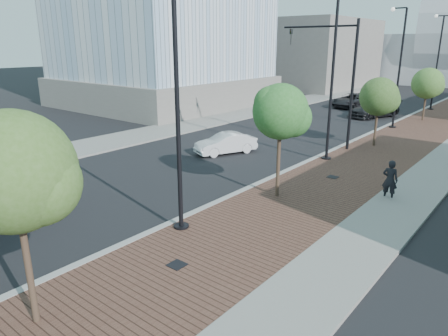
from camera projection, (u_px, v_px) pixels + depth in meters
The scene contains 19 objects.
curb at pixel (407, 117), 37.66m from camera, with size 0.30×140.00×0.14m, color gray.
west_sidewalk at pixel (285, 104), 45.50m from camera, with size 4.00×140.00×0.12m, color slate.
white_sedan at pixel (226, 143), 25.36m from camera, with size 1.35×3.88×1.28m, color silver.
dark_car_mid at pixel (352, 100), 43.62m from camera, with size 2.42×5.26×1.46m, color black.
dark_car_far at pixel (374, 109), 37.80m from camera, with size 2.19×5.39×1.56m, color black.
pedestrian at pixel (390, 180), 17.78m from camera, with size 0.65×0.43×1.79m, color black.
streetlight_1 at pixel (175, 113), 13.86m from camera, with size 1.44×0.56×9.21m.
streetlight_2 at pixel (332, 77), 22.55m from camera, with size 1.72×0.56×9.28m.
streetlight_3 at pixel (397, 74), 31.66m from camera, with size 1.44×0.56×9.21m.
streetlight_4 at pixel (437, 62), 40.36m from camera, with size 1.72×0.56×9.28m.
traffic_mast at pixel (340, 70), 25.27m from camera, with size 5.09×0.20×8.00m.
tree_0 at pixel (15, 172), 8.85m from camera, with size 2.73×2.73×5.30m.
tree_1 at pixel (282, 112), 17.03m from camera, with size 2.40×2.36×5.05m.
tree_2 at pixel (380, 97), 26.09m from camera, with size 2.48×2.45×4.55m.
tree_3 at pixel (428, 83), 35.00m from camera, with size 2.64×2.63×4.61m.
tower_podium at pixel (164, 91), 45.78m from camera, with size 19.00×19.00×3.00m, color slate.
commercial_block_nw at pixel (314, 54), 63.11m from camera, with size 14.00×20.00×10.00m, color slate.
utility_cover_1 at pixel (177, 265), 12.45m from camera, with size 0.50×0.50×0.02m, color black.
utility_cover_2 at pixel (333, 177), 20.61m from camera, with size 0.50×0.50×0.02m, color black.
Camera 1 is at (10.48, 0.34, 6.61)m, focal length 32.74 mm.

